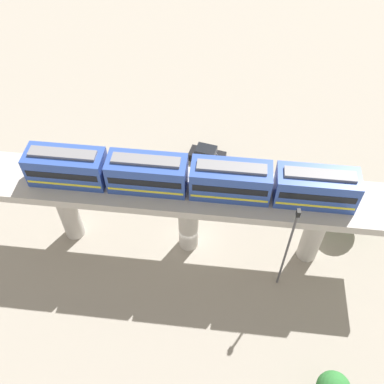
# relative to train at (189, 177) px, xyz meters

# --- Properties ---
(ground_plane) EXTENTS (120.00, 120.00, 0.00)m
(ground_plane) POSITION_rel_train_xyz_m (0.00, 0.06, -9.92)
(ground_plane) COLOR gray
(viaduct) EXTENTS (5.20, 35.80, 8.39)m
(viaduct) POSITION_rel_train_xyz_m (0.00, 0.06, -3.42)
(viaduct) COLOR #B7B2AA
(viaduct) RESTS_ON ground
(train) EXTENTS (2.64, 27.45, 3.24)m
(train) POSITION_rel_train_xyz_m (0.00, 0.00, 0.00)
(train) COLOR #2D4CA5
(train) RESTS_ON viaduct
(parked_car_orange) EXTENTS (2.40, 4.42, 1.76)m
(parked_car_orange) POSITION_rel_train_xyz_m (7.19, -8.10, -9.18)
(parked_car_orange) COLOR orange
(parked_car_orange) RESTS_ON ground
(parked_car_silver) EXTENTS (2.61, 4.48, 1.76)m
(parked_car_silver) POSITION_rel_train_xyz_m (5.90, 2.22, -9.18)
(parked_car_silver) COLOR #B2B5BA
(parked_car_silver) RESTS_ON ground
(parked_car_black) EXTENTS (2.58, 4.47, 1.76)m
(parked_car_black) POSITION_rel_train_xyz_m (11.96, -0.69, -9.18)
(parked_car_black) COLOR black
(parked_car_black) RESTS_ON ground
(tree_near_viaduct) EXTENTS (3.92, 3.92, 5.34)m
(tree_near_viaduct) POSITION_rel_train_xyz_m (4.58, -15.83, -6.56)
(tree_near_viaduct) COLOR brown
(tree_near_viaduct) RESTS_ON ground
(signal_post) EXTENTS (0.44, 0.28, 10.99)m
(signal_post) POSITION_rel_train_xyz_m (-3.40, -8.71, -3.90)
(signal_post) COLOR #4C4C51
(signal_post) RESTS_ON ground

